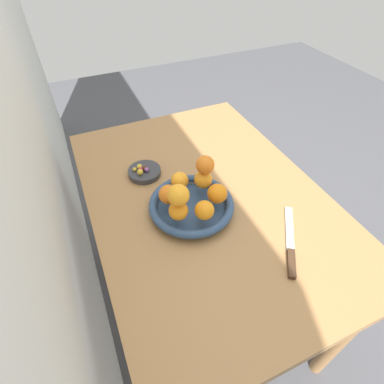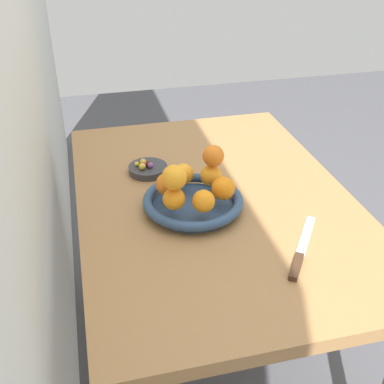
{
  "view_description": "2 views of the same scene",
  "coord_description": "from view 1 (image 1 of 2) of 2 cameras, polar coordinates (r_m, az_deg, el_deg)",
  "views": [
    {
      "loc": [
        -0.65,
        0.33,
        1.45
      ],
      "look_at": [
        -0.06,
        0.08,
        0.83
      ],
      "focal_mm": 28.0,
      "sensor_mm": 36.0,
      "label": 1
    },
    {
      "loc": [
        -1.1,
        0.33,
        1.46
      ],
      "look_at": [
        -0.07,
        0.08,
        0.81
      ],
      "focal_mm": 45.0,
      "sensor_mm": 36.0,
      "label": 2
    }
  ],
  "objects": [
    {
      "name": "candy_ball_0",
      "position": [
        1.08,
        -8.95,
        4.52
      ],
      "size": [
        0.02,
        0.02,
        0.02
      ],
      "primitive_type": "sphere",
      "color": "#472819",
      "rests_on": "candy_dish"
    },
    {
      "name": "orange_3",
      "position": [
        0.92,
        -4.5,
        -0.47
      ],
      "size": [
        0.06,
        0.06,
        0.06
      ],
      "primitive_type": "sphere",
      "color": "orange",
      "rests_on": "fruit_bowl"
    },
    {
      "name": "orange_0",
      "position": [
        0.92,
        4.58,
        -0.39
      ],
      "size": [
        0.06,
        0.06,
        0.06
      ],
      "primitive_type": "sphere",
      "color": "orange",
      "rests_on": "fruit_bowl"
    },
    {
      "name": "orange_5",
      "position": [
        0.87,
        2.38,
        -3.49
      ],
      "size": [
        0.06,
        0.06,
        0.06
      ],
      "primitive_type": "sphere",
      "color": "orange",
      "rests_on": "fruit_bowl"
    },
    {
      "name": "orange_7",
      "position": [
        0.93,
        2.48,
        5.24
      ],
      "size": [
        0.06,
        0.06,
        0.06
      ],
      "primitive_type": "sphere",
      "color": "orange",
      "rests_on": "orange_1"
    },
    {
      "name": "fruit_bowl",
      "position": [
        0.95,
        -0.11,
        -2.56
      ],
      "size": [
        0.27,
        0.27,
        0.04
      ],
      "color": "navy",
      "rests_on": "dining_table"
    },
    {
      "name": "orange_1",
      "position": [
        0.97,
        2.17,
        2.33
      ],
      "size": [
        0.06,
        0.06,
        0.06
      ],
      "primitive_type": "sphere",
      "color": "orange",
      "rests_on": "fruit_bowl"
    },
    {
      "name": "orange_2",
      "position": [
        0.97,
        -2.38,
        2.17
      ],
      "size": [
        0.06,
        0.06,
        0.06
      ],
      "primitive_type": "sphere",
      "color": "orange",
      "rests_on": "fruit_bowl"
    },
    {
      "name": "candy_dish",
      "position": [
        1.1,
        -9.02,
        3.76
      ],
      "size": [
        0.12,
        0.12,
        0.02
      ],
      "primitive_type": "cylinder",
      "color": "#333338",
      "rests_on": "dining_table"
    },
    {
      "name": "candy_ball_5",
      "position": [
        1.08,
        -8.63,
        4.25
      ],
      "size": [
        0.02,
        0.02,
        0.02
      ],
      "primitive_type": "sphere",
      "color": "#8C4C99",
      "rests_on": "candy_dish"
    },
    {
      "name": "candy_ball_2",
      "position": [
        1.09,
        -8.91,
        4.57
      ],
      "size": [
        0.02,
        0.02,
        0.02
      ],
      "primitive_type": "sphere",
      "color": "#C6384C",
      "rests_on": "candy_dish"
    },
    {
      "name": "knife",
      "position": [
        0.92,
        18.24,
        -9.71
      ],
      "size": [
        0.23,
        0.17,
        0.01
      ],
      "color": "#3F2819",
      "rests_on": "dining_table"
    },
    {
      "name": "candy_ball_3",
      "position": [
        1.09,
        -9.69,
        4.31
      ],
      "size": [
        0.02,
        0.02,
        0.02
      ],
      "primitive_type": "sphere",
      "color": "#C6384C",
      "rests_on": "candy_dish"
    },
    {
      "name": "orange_6",
      "position": [
        0.83,
        -2.64,
        -0.6
      ],
      "size": [
        0.06,
        0.06,
        0.06
      ],
      "primitive_type": "sphere",
      "color": "orange",
      "rests_on": "orange_4"
    },
    {
      "name": "ground_plane",
      "position": [
        1.62,
        1.73,
        -19.4
      ],
      "size": [
        6.0,
        6.0,
        0.0
      ],
      "primitive_type": "plane",
      "color": "#4C4C51"
    },
    {
      "name": "orange_4",
      "position": [
        0.87,
        -2.6,
        -3.57
      ],
      "size": [
        0.06,
        0.06,
        0.06
      ],
      "primitive_type": "sphere",
      "color": "orange",
      "rests_on": "fruit_bowl"
    },
    {
      "name": "candy_ball_4",
      "position": [
        1.09,
        -10.88,
        4.27
      ],
      "size": [
        0.01,
        0.01,
        0.01
      ],
      "primitive_type": "sphere",
      "color": "gold",
      "rests_on": "candy_dish"
    },
    {
      "name": "candy_ball_1",
      "position": [
        1.09,
        -9.95,
        4.79
      ],
      "size": [
        0.02,
        0.02,
        0.02
      ],
      "primitive_type": "sphere",
      "color": "gold",
      "rests_on": "candy_dish"
    },
    {
      "name": "candy_ball_6",
      "position": [
        1.07,
        -9.86,
        3.77
      ],
      "size": [
        0.02,
        0.02,
        0.02
      ],
      "primitive_type": "sphere",
      "color": "gold",
      "rests_on": "candy_dish"
    },
    {
      "name": "dining_table",
      "position": [
        1.08,
        2.46,
        -3.72
      ],
      "size": [
        1.1,
        0.76,
        0.74
      ],
      "color": "#9E7042",
      "rests_on": "ground_plane"
    }
  ]
}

